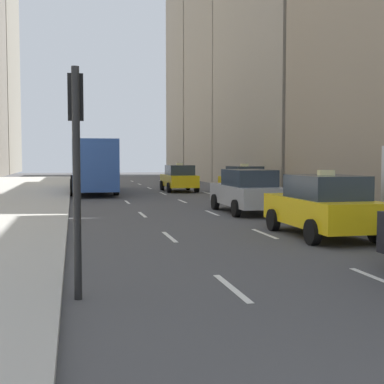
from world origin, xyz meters
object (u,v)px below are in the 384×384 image
(taxi_lead, at_px, (243,181))
(taxi_third, at_px, (322,205))
(city_bus, at_px, (92,164))
(sedan_silver_behind, at_px, (247,191))
(traffic_light_pole, at_px, (76,145))
(taxi_second, at_px, (179,178))

(taxi_lead, distance_m, taxi_third, 15.99)
(city_bus, bearing_deg, taxi_third, -75.12)
(taxi_lead, distance_m, sedan_silver_behind, 9.51)
(taxi_lead, height_order, traffic_light_pole, traffic_light_pole)
(taxi_lead, relative_size, taxi_third, 1.00)
(taxi_lead, relative_size, traffic_light_pole, 1.22)
(taxi_second, height_order, sedan_silver_behind, taxi_second)
(taxi_second, height_order, taxi_third, same)
(taxi_lead, xyz_separation_m, taxi_second, (-2.80, 5.04, 0.00))
(taxi_lead, bearing_deg, sedan_silver_behind, -107.12)
(taxi_lead, xyz_separation_m, city_bus, (-8.41, 5.38, 0.91))
(sedan_silver_behind, distance_m, city_bus, 15.55)
(traffic_light_pole, bearing_deg, taxi_third, 37.82)
(taxi_lead, distance_m, traffic_light_pole, 23.10)
(sedan_silver_behind, distance_m, traffic_light_pole, 13.76)
(traffic_light_pole, bearing_deg, sedan_silver_behind, 60.42)
(taxi_second, distance_m, taxi_third, 20.78)
(taxi_second, height_order, city_bus, city_bus)
(taxi_second, xyz_separation_m, traffic_light_pole, (-6.75, -26.02, 1.53))
(city_bus, xyz_separation_m, traffic_light_pole, (-1.14, -26.36, 0.62))
(taxi_lead, xyz_separation_m, taxi_third, (-2.80, -15.74, 0.00))
(taxi_lead, height_order, city_bus, city_bus)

